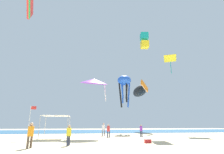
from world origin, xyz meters
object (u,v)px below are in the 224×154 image
object	(u,v)px
person_near_tent	(108,130)
kite_diamond_yellow	(170,59)
kite_octopus_blue	(124,82)
kite_box_teal	(144,41)
person_rightmost	(69,133)
kite_inflatable_black	(140,91)
person_leftmost	(103,128)
kite_parafoil_red	(30,2)
banner_flag	(30,119)
cooler_box	(148,141)
person_central	(141,129)
person_far_shore	(31,133)
kite_delta_purple	(94,81)
canopy_tent	(56,117)
kite_parafoil_orange	(144,86)

from	to	relation	value
person_near_tent	kite_diamond_yellow	xyz separation A→B (m)	(13.77, 7.67, 13.50)
kite_octopus_blue	kite_box_teal	distance (m)	9.00
person_rightmost	kite_inflatable_black	xyz separation A→B (m)	(14.59, 25.51, 8.63)
person_leftmost	kite_diamond_yellow	world-z (taller)	kite_diamond_yellow
kite_parafoil_red	kite_inflatable_black	bearing A→B (deg)	-70.09
banner_flag	cooler_box	size ratio (longest dim) A/B	6.27
kite_parafoil_red	banner_flag	bearing A→B (deg)	-156.80
person_leftmost	person_central	bearing A→B (deg)	151.90
person_rightmost	kite_octopus_blue	bearing A→B (deg)	178.01
person_central	person_far_shore	world-z (taller)	person_far_shore
person_rightmost	kite_inflatable_black	distance (m)	30.63
person_far_shore	kite_diamond_yellow	size ratio (longest dim) A/B	0.49
person_near_tent	kite_parafoil_red	size ratio (longest dim) A/B	0.28
person_central	kite_delta_purple	xyz separation A→B (m)	(-6.72, -0.26, 6.59)
kite_box_teal	person_rightmost	bearing A→B (deg)	-122.78
person_far_shore	person_central	bearing A→B (deg)	159.92
canopy_tent	kite_inflatable_black	world-z (taller)	kite_inflatable_black
kite_delta_purple	person_near_tent	bearing A→B (deg)	143.15
cooler_box	kite_diamond_yellow	xyz separation A→B (m)	(11.27, 15.04, 14.29)
person_leftmost	banner_flag	world-z (taller)	banner_flag
person_rightmost	banner_flag	distance (m)	7.70
person_central	kite_parafoil_red	world-z (taller)	kite_parafoil_red
person_near_tent	kite_parafoil_red	world-z (taller)	kite_parafoil_red
person_leftmost	person_rightmost	xyz separation A→B (m)	(-4.11, -11.53, -0.15)
person_near_tent	kite_box_teal	world-z (taller)	kite_box_teal
person_near_tent	person_rightmost	distance (m)	9.34
person_leftmost	kite_parafoil_orange	world-z (taller)	kite_parafoil_orange
person_near_tent	person_leftmost	xyz separation A→B (m)	(-0.26, 3.27, 0.11)
person_central	kite_inflatable_black	distance (m)	19.11
banner_flag	kite_octopus_blue	bearing A→B (deg)	42.05
kite_box_teal	person_leftmost	bearing A→B (deg)	-157.49
person_near_tent	cooler_box	xyz separation A→B (m)	(2.50, -7.37, -0.79)
kite_diamond_yellow	kite_parafoil_orange	bearing A→B (deg)	-6.32
kite_parafoil_orange	kite_octopus_blue	size ratio (longest dim) A/B	0.46
person_central	kite_diamond_yellow	bearing A→B (deg)	4.49
person_near_tent	person_rightmost	bearing A→B (deg)	107.88
cooler_box	kite_octopus_blue	world-z (taller)	kite_octopus_blue
person_near_tent	kite_octopus_blue	distance (m)	14.27
canopy_tent	kite_delta_purple	distance (m)	7.05
person_rightmost	kite_diamond_yellow	size ratio (longest dim) A/B	0.44
person_near_tent	kite_parafoil_orange	bearing A→B (deg)	-84.66
kite_delta_purple	kite_octopus_blue	bearing A→B (deg)	-139.30
person_far_shore	kite_parafoil_orange	size ratio (longest dim) A/B	0.59
person_leftmost	kite_parafoil_orange	bearing A→B (deg)	-146.22
cooler_box	kite_diamond_yellow	size ratio (longest dim) A/B	0.16
person_central	cooler_box	world-z (taller)	person_central
kite_delta_purple	kite_octopus_blue	world-z (taller)	kite_octopus_blue
kite_box_teal	cooler_box	bearing A→B (deg)	-103.09
person_rightmost	kite_diamond_yellow	bearing A→B (deg)	155.49
banner_flag	kite_box_teal	xyz separation A→B (m)	(16.56, 7.44, 14.70)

